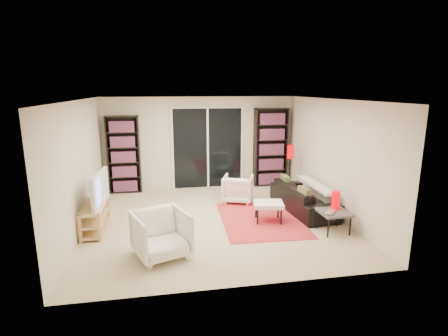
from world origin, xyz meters
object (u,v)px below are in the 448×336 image
Objects in this scene: armchair_front at (161,234)px; ottoman at (268,205)px; armchair_back at (238,189)px; side_table at (334,213)px; bookshelf_left at (124,155)px; tv_stand at (95,217)px; bookshelf_right at (271,147)px; sofa at (303,198)px; floor_lamp at (290,157)px.

armchair_front is 2.39m from ottoman.
side_table is at bearing 143.47° from armchair_back.
tv_stand is at bearing -97.68° from bookshelf_left.
bookshelf_right is at bearing 71.88° from ottoman.
armchair_back is at bearing 51.57° from sofa.
bookshelf_right reaches higher than sofa.
bookshelf_right is 2.84m from ottoman.
side_table is 2.58m from floor_lamp.
floor_lamp is at bearing -11.86° from sofa.
tv_stand reaches higher than ottoman.
tv_stand is 3.23m from armchair_back.
ottoman is (-0.94, -0.49, 0.06)m from sofa.
floor_lamp reaches higher than side_table.
armchair_back reaches higher than sofa.
sofa is at bearing 166.15° from armchair_back.
bookshelf_right reaches higher than armchair_front.
bookshelf_right is 3.79× the size of side_table.
armchair_front reaches higher than sofa.
sofa is 2.41× the size of armchair_front.
bookshelf_right is 2.60× the size of armchair_front.
sofa is 3.52× the size of side_table.
armchair_back is (-1.27, 0.85, 0.03)m from sofa.
armchair_back is at bearing -132.89° from bookshelf_right.
tv_stand is 3.33m from ottoman.
armchair_back is at bearing 103.46° from ottoman.
armchair_back is 3.05m from armchair_front.
side_table is 0.45× the size of floor_lamp.
bookshelf_left is 1.00× the size of sofa.
tv_stand is at bearing -149.59° from bookshelf_right.
sofa is (3.94, -2.12, -0.69)m from bookshelf_left.
tv_stand is at bearing 90.01° from sofa.
armchair_back is at bearing 33.60° from armchair_front.
bookshelf_right is 4.91m from tv_stand.
floor_lamp is at bearing -11.28° from bookshelf_left.
sofa is (0.09, -2.12, -0.77)m from bookshelf_right.
tv_stand is 2.12× the size of side_table.
side_table is (1.03, -0.72, 0.01)m from ottoman.
bookshelf_right is 1.08× the size of sofa.
bookshelf_right is 2.26m from sofa.
bookshelf_left is at bearing 168.72° from floor_lamp.
tv_stand is 1.45× the size of armchair_front.
floor_lamp is at bearing 58.22° from ottoman.
bookshelf_left is at bearing 82.72° from armchair_front.
tv_stand is at bearing 41.70° from armchair_back.
bookshelf_left is 1.66× the size of tv_stand.
tv_stand is 0.96× the size of floor_lamp.
bookshelf_left is at bearing 138.83° from ottoman.
bookshelf_right is 1.79× the size of tv_stand.
tv_stand is 4.45m from side_table.
side_table is (1.36, -2.06, 0.05)m from armchair_back.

